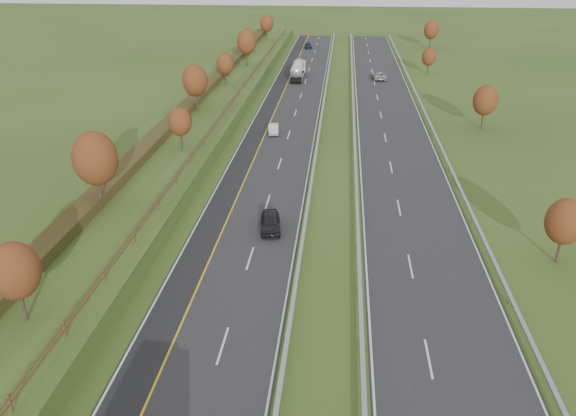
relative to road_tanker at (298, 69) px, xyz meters
name	(u,v)px	position (x,y,z in m)	size (l,w,h in m)	color
ground	(334,145)	(8.52, -42.85, -1.86)	(400.00, 400.00, 0.00)	#31491A
near_carriageway	(281,133)	(0.52, -37.85, -1.84)	(10.50, 200.00, 0.04)	#252527
far_carriageway	(393,136)	(17.02, -37.85, -1.84)	(10.50, 200.00, 0.04)	#252527
hard_shoulder	(256,132)	(-3.23, -37.85, -1.84)	(3.00, 200.00, 0.04)	black
lane_markings	(324,134)	(6.92, -37.97, -1.81)	(26.75, 200.00, 0.01)	silver
embankment_left	(194,124)	(-12.48, -37.85, -0.86)	(12.00, 200.00, 2.00)	#31491A
hedge_left	(180,113)	(-14.48, -37.85, 0.69)	(2.20, 180.00, 1.10)	#353515
fence_left	(223,114)	(-7.98, -38.26, 0.87)	(0.12, 189.06, 1.20)	#422B19
median_barrier_near	(319,130)	(6.22, -37.85, -1.25)	(0.32, 200.00, 0.71)	#93969B
median_barrier_far	(354,131)	(11.32, -37.85, -1.25)	(0.32, 200.00, 0.71)	#93969B
outer_barrier_far	(434,133)	(22.82, -37.85, -1.25)	(0.32, 200.00, 0.71)	#93969B
trees_left	(188,94)	(-12.12, -41.22, 4.51)	(6.64, 164.30, 7.66)	#2D2116
trees_far	(456,69)	(30.32, -8.64, 2.38)	(8.45, 118.60, 7.12)	#2D2116
road_tanker	(298,69)	(0.00, 0.00, 0.00)	(2.40, 11.22, 3.46)	silver
car_dark_near	(270,222)	(2.89, -69.15, -1.02)	(1.89, 4.70, 1.60)	black
car_silver_mid	(273,129)	(-0.54, -38.21, -1.16)	(1.41, 4.05, 1.33)	silver
car_small_far	(308,45)	(-0.31, 38.50, -1.15)	(1.87, 4.61, 1.34)	#131A3E
car_oncoming	(379,76)	(16.78, 0.56, -1.07)	(2.50, 5.42, 1.51)	#A5A5A9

